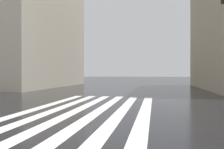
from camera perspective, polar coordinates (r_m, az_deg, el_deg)
ground_plane at (r=7.14m, az=-7.45°, el=-13.14°), size 220.00×220.00×0.00m
zebra_crossing at (r=11.14m, az=-5.42°, el=-8.24°), size 13.00×5.50×0.01m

